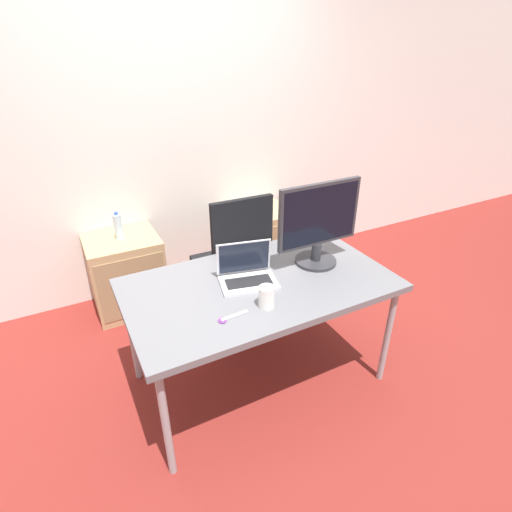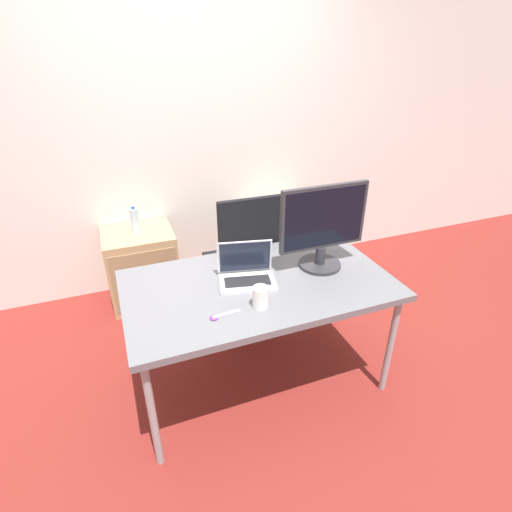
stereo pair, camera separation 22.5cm
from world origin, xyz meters
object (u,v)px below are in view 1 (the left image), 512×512
Objects in this scene: office_chair at (233,274)px; cabinet_left at (127,274)px; laptop_center at (247,274)px; water_bottle at (118,227)px; coffee_cup_white at (267,297)px; cabinet_right at (260,242)px; monitor at (319,224)px.

office_chair is 0.88m from cabinet_left.
laptop_center is at bearing -66.49° from cabinet_left.
water_bottle is 1.52m from coffee_cup_white.
cabinet_right is at bearing -0.10° from water_bottle.
cabinet_left is at bearing 108.78° from coffee_cup_white.
laptop_center is at bearing -66.53° from water_bottle.
office_chair is 1.01m from coffee_cup_white.
coffee_cup_white is at bearing -116.97° from cabinet_right.
monitor reaches higher than water_bottle.
cabinet_right is 1.14× the size of monitor.
office_chair is 0.92m from monitor.
coffee_cup_white reaches higher than water_bottle.
monitor is (-0.23, -1.16, 0.69)m from cabinet_right.
cabinet_left is 1.59m from coffee_cup_white.
cabinet_right is (0.52, 0.53, -0.08)m from office_chair.
coffee_cup_white is (-0.02, -0.27, 0.01)m from laptop_center.
coffee_cup_white is at bearing -94.24° from laptop_center.
coffee_cup_white is (0.49, -1.43, 0.07)m from water_bottle.
laptop_center is at bearing 85.76° from coffee_cup_white.
cabinet_left is 1.14× the size of monitor.
cabinet_right is 1.28m from water_bottle.
cabinet_left is at bearing 180.00° from cabinet_right.
laptop_center reaches higher than coffee_cup_white.
laptop_center is (-0.19, -0.63, 0.39)m from office_chair.
cabinet_right is at bearing 78.83° from monitor.
cabinet_left is 1.68m from monitor.
cabinet_right is 1.74× the size of laptop_center.
monitor is 0.60m from coffee_cup_white.
cabinet_right is 1.45m from laptop_center.
office_chair is 1.71× the size of cabinet_left.
water_bottle is at bearing 113.47° from laptop_center.
office_chair is 1.95× the size of monitor.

